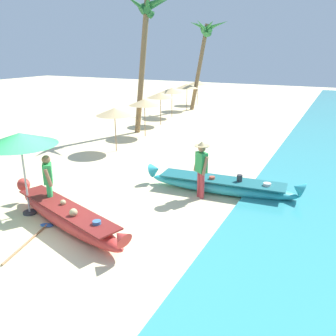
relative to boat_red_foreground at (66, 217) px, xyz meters
name	(u,v)px	position (x,y,z in m)	size (l,w,h in m)	color
ground_plane	(60,224)	(-0.31, 0.06, -0.30)	(80.00, 80.00, 0.00)	beige
boat_red_foreground	(66,217)	(0.00, 0.00, 0.00)	(4.64, 1.94, 0.80)	red
boat_cyan_midground	(221,185)	(2.77, 3.88, -0.04)	(4.93, 1.16, 0.76)	#33B2BC
person_vendor_hatted	(201,166)	(2.31, 3.27, 0.71)	(0.57, 0.48, 1.75)	#B2383D
person_tourist_customer	(49,182)	(-0.89, 0.39, 0.65)	(0.51, 0.53, 1.67)	green
patio_umbrella_large	(20,140)	(-1.46, 0.14, 1.79)	(1.90, 1.90, 2.26)	#B7B7BC
parasol_row_0	(115,112)	(-2.89, 6.38, 1.45)	(1.60, 1.60, 1.91)	#8E6B47
parasol_row_1	(145,102)	(-3.17, 9.40, 1.45)	(1.60, 1.60, 1.91)	#8E6B47
parasol_row_2	(160,95)	(-3.80, 12.31, 1.45)	(1.60, 1.60, 1.91)	#8E6B47
parasol_row_3	(172,90)	(-4.31, 14.87, 1.45)	(1.60, 1.60, 1.91)	#8E6B47
parasol_row_4	(187,86)	(-4.53, 17.81, 1.45)	(1.60, 1.60, 1.91)	#8E6B47
parasol_row_5	(198,83)	(-4.87, 20.71, 1.45)	(1.60, 1.60, 1.91)	#8E6B47
palm_tree_tall_inland	(206,37)	(-3.42, 18.33, 4.80)	(2.79, 2.83, 6.27)	brown
palm_tree_leaning_seaward	(146,25)	(-3.33, 9.99, 5.11)	(2.64, 2.31, 6.82)	brown
paddle	(34,237)	(-0.35, -0.78, -0.27)	(0.68, 1.88, 0.05)	#8E6B47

